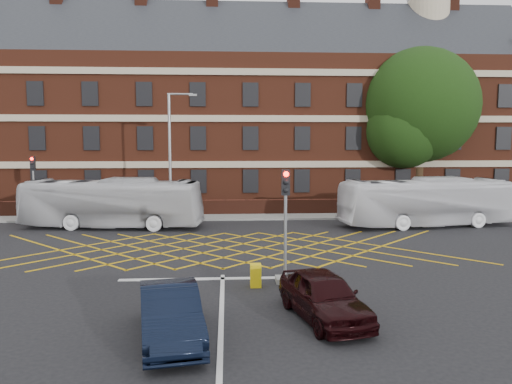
{
  "coord_description": "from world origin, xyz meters",
  "views": [
    {
      "loc": [
        0.21,
        -22.44,
        5.37
      ],
      "look_at": [
        1.59,
        1.5,
        2.86
      ],
      "focal_mm": 35.0,
      "sensor_mm": 36.0,
      "label": 1
    }
  ],
  "objects": [
    {
      "name": "centre_line",
      "position": [
        0.0,
        -10.0,
        0.01
      ],
      "size": [
        0.15,
        14.0,
        0.02
      ],
      "primitive_type": "cube",
      "color": "silver",
      "rests_on": "ground"
    },
    {
      "name": "boundary_wall",
      "position": [
        0.0,
        13.0,
        0.55
      ],
      "size": [
        56.0,
        0.5,
        1.1
      ],
      "primitive_type": "cube",
      "color": "#471D12",
      "rests_on": "ground"
    },
    {
      "name": "car_maroon",
      "position": [
        3.08,
        -8.06,
        0.72
      ],
      "size": [
        2.63,
        4.51,
        1.44
      ],
      "primitive_type": "imported",
      "rotation": [
        0.0,
        0.0,
        0.23
      ],
      "color": "black",
      "rests_on": "ground"
    },
    {
      "name": "bus_left",
      "position": [
        -6.86,
        8.28,
        1.53
      ],
      "size": [
        11.19,
        3.89,
        3.05
      ],
      "primitive_type": "imported",
      "rotation": [
        0.0,
        0.0,
        1.45
      ],
      "color": "silver",
      "rests_on": "ground"
    },
    {
      "name": "far_pavement",
      "position": [
        0.0,
        12.0,
        0.06
      ],
      "size": [
        60.0,
        3.0,
        0.12
      ],
      "primitive_type": "cube",
      "color": "slate",
      "rests_on": "ground"
    },
    {
      "name": "traffic_light_far",
      "position": [
        -12.81,
        11.72,
        1.76
      ],
      "size": [
        0.7,
        0.7,
        4.27
      ],
      "color": "slate",
      "rests_on": "ground"
    },
    {
      "name": "car_navy",
      "position": [
        -1.35,
        -9.35,
        0.73
      ],
      "size": [
        2.31,
        4.61,
        1.45
      ],
      "primitive_type": "imported",
      "rotation": [
        0.0,
        0.0,
        0.18
      ],
      "color": "black",
      "rests_on": "ground"
    },
    {
      "name": "direction_signs",
      "position": [
        -12.18,
        10.75,
        1.38
      ],
      "size": [
        1.1,
        0.16,
        2.2
      ],
      "color": "gray",
      "rests_on": "ground"
    },
    {
      "name": "utility_cabinet",
      "position": [
        1.22,
        -4.61,
        0.42
      ],
      "size": [
        0.4,
        0.41,
        0.85
      ],
      "primitive_type": "cube",
      "color": "yellow",
      "rests_on": "ground"
    },
    {
      "name": "traffic_light_near",
      "position": [
        2.37,
        -4.1,
        1.76
      ],
      "size": [
        0.7,
        0.7,
        4.27
      ],
      "color": "slate",
      "rests_on": "ground"
    },
    {
      "name": "bus_right",
      "position": [
        12.54,
        7.67,
        1.52
      ],
      "size": [
        11.15,
        3.98,
        3.04
      ],
      "primitive_type": "imported",
      "rotation": [
        0.0,
        0.0,
        1.7
      ],
      "color": "silver",
      "rests_on": "ground"
    },
    {
      "name": "ground",
      "position": [
        0.0,
        0.0,
        0.0
      ],
      "size": [
        120.0,
        120.0,
        0.0
      ],
      "primitive_type": "plane",
      "color": "black",
      "rests_on": "ground"
    },
    {
      "name": "box_junction_hatching",
      "position": [
        0.0,
        2.0,
        0.01
      ],
      "size": [
        8.22,
        8.22,
        0.02
      ],
      "primitive_type": "cube",
      "rotation": [
        0.0,
        0.0,
        0.79
      ],
      "color": "#CC990C",
      "rests_on": "ground"
    },
    {
      "name": "deciduous_tree",
      "position": [
        15.29,
        16.3,
        7.46
      ],
      "size": [
        8.98,
        8.98,
        12.56
      ],
      "color": "black",
      "rests_on": "ground"
    },
    {
      "name": "stop_line",
      "position": [
        0.0,
        -3.5,
        0.01
      ],
      "size": [
        8.0,
        0.3,
        0.02
      ],
      "primitive_type": "cube",
      "color": "silver",
      "rests_on": "ground"
    },
    {
      "name": "street_lamp",
      "position": [
        -3.36,
        9.52,
        2.8
      ],
      "size": [
        2.25,
        1.0,
        8.3
      ],
      "color": "slate",
      "rests_on": "ground"
    },
    {
      "name": "victorian_building",
      "position": [
        0.25,
        22.0,
        7.84
      ],
      "size": [
        51.0,
        12.17,
        20.4
      ],
      "color": "#5C2717",
      "rests_on": "ground"
    }
  ]
}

